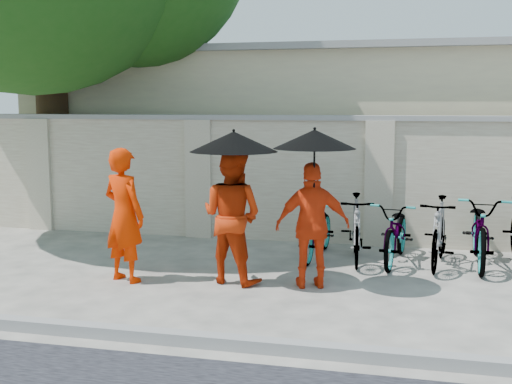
# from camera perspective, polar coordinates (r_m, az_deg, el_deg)

# --- Properties ---
(ground) EXTENTS (80.00, 80.00, 0.00)m
(ground) POSITION_cam_1_polar(r_m,az_deg,el_deg) (7.93, -5.12, -8.76)
(ground) COLOR #B6AFA1
(kerb) EXTENTS (40.00, 0.16, 0.12)m
(kerb) POSITION_cam_1_polar(r_m,az_deg,el_deg) (6.41, -10.03, -12.39)
(kerb) COLOR gray
(kerb) RESTS_ON ground
(compound_wall) EXTENTS (20.00, 0.30, 2.00)m
(compound_wall) POSITION_cam_1_polar(r_m,az_deg,el_deg) (10.58, 5.48, 0.95)
(compound_wall) COLOR beige
(compound_wall) RESTS_ON ground
(building_behind) EXTENTS (14.00, 6.00, 3.20)m
(building_behind) POSITION_cam_1_polar(r_m,az_deg,el_deg) (14.23, 11.64, 5.02)
(building_behind) COLOR beige
(building_behind) RESTS_ON ground
(monk_left) EXTENTS (0.73, 0.61, 1.72)m
(monk_left) POSITION_cam_1_polar(r_m,az_deg,el_deg) (8.34, -11.66, -2.02)
(monk_left) COLOR red
(monk_left) RESTS_ON ground
(monk_center) EXTENTS (0.98, 0.86, 1.71)m
(monk_center) POSITION_cam_1_polar(r_m,az_deg,el_deg) (8.12, -2.16, -2.14)
(monk_center) COLOR #BB2807
(monk_center) RESTS_ON ground
(parasol_center) EXTENTS (1.10, 1.10, 0.96)m
(parasol_center) POSITION_cam_1_polar(r_m,az_deg,el_deg) (7.92, -2.00, 4.50)
(parasol_center) COLOR black
(parasol_center) RESTS_ON ground
(monk_right) EXTENTS (0.98, 0.62, 1.56)m
(monk_right) POSITION_cam_1_polar(r_m,az_deg,el_deg) (7.92, 5.07, -2.98)
(monk_right) COLOR red
(monk_right) RESTS_ON ground
(parasol_right) EXTENTS (1.00, 1.00, 1.08)m
(parasol_right) POSITION_cam_1_polar(r_m,az_deg,el_deg) (7.71, 5.23, 4.70)
(parasol_right) COLOR black
(parasol_right) RESTS_ON ground
(bike_0) EXTENTS (0.73, 1.70, 0.87)m
(bike_0) POSITION_cam_1_polar(r_m,az_deg,el_deg) (9.54, 5.52, -3.25)
(bike_0) COLOR slate
(bike_0) RESTS_ON ground
(bike_1) EXTENTS (0.61, 1.65, 0.97)m
(bike_1) POSITION_cam_1_polar(r_m,az_deg,el_deg) (9.33, 8.90, -3.23)
(bike_1) COLOR slate
(bike_1) RESTS_ON ground
(bike_2) EXTENTS (0.82, 1.80, 0.91)m
(bike_2) POSITION_cam_1_polar(r_m,az_deg,el_deg) (9.36, 12.42, -3.47)
(bike_2) COLOR slate
(bike_2) RESTS_ON ground
(bike_3) EXTENTS (0.68, 1.67, 0.98)m
(bike_3) POSITION_cam_1_polar(r_m,az_deg,el_deg) (9.30, 15.95, -3.47)
(bike_3) COLOR slate
(bike_3) RESTS_ON ground
(bike_4) EXTENTS (0.75, 1.96, 1.02)m
(bike_4) POSITION_cam_1_polar(r_m,az_deg,el_deg) (9.55, 19.34, -3.19)
(bike_4) COLOR slate
(bike_4) RESTS_ON ground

